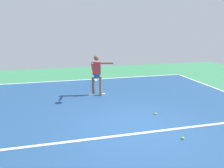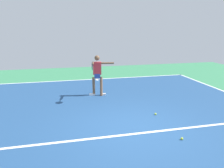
{
  "view_description": "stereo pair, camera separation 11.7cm",
  "coord_description": "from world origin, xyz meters",
  "views": [
    {
      "loc": [
        2.03,
        5.43,
        2.77
      ],
      "look_at": [
        0.23,
        -1.71,
        0.9
      ],
      "focal_mm": 35.28,
      "sensor_mm": 36.0,
      "label": 1
    },
    {
      "loc": [
        1.92,
        5.46,
        2.77
      ],
      "look_at": [
        0.23,
        -1.71,
        0.9
      ],
      "focal_mm": 35.28,
      "sensor_mm": 36.0,
      "label": 2
    }
  ],
  "objects": [
    {
      "name": "ground_plane",
      "position": [
        0.0,
        0.0,
        0.0
      ],
      "size": [
        21.13,
        21.13,
        0.0
      ],
      "primitive_type": "plane",
      "color": "#388456"
    },
    {
      "name": "court_surface",
      "position": [
        0.0,
        0.0,
        0.0
      ],
      "size": [
        10.53,
        12.97,
        0.0
      ],
      "primitive_type": "cube",
      "color": "navy",
      "rests_on": "ground_plane"
    },
    {
      "name": "court_line_baseline_near",
      "position": [
        0.0,
        -6.43,
        0.0
      ],
      "size": [
        10.53,
        0.1,
        0.01
      ],
      "primitive_type": "cube",
      "color": "white",
      "rests_on": "ground_plane"
    },
    {
      "name": "court_line_service",
      "position": [
        0.0,
        0.32,
        0.0
      ],
      "size": [
        7.9,
        0.1,
        0.01
      ],
      "primitive_type": "cube",
      "color": "white",
      "rests_on": "ground_plane"
    },
    {
      "name": "court_line_centre_mark",
      "position": [
        0.0,
        -6.23,
        0.0
      ],
      "size": [
        0.1,
        0.3,
        0.01
      ],
      "primitive_type": "cube",
      "color": "white",
      "rests_on": "ground_plane"
    },
    {
      "name": "tennis_player",
      "position": [
        0.46,
        -3.37,
        0.98
      ],
      "size": [
        1.05,
        1.14,
        1.71
      ],
      "rotation": [
        0.0,
        0.0,
        -0.18
      ],
      "color": "brown",
      "rests_on": "ground_plane"
    },
    {
      "name": "tennis_ball_by_baseline",
      "position": [
        -1.03,
        -0.8,
        0.03
      ],
      "size": [
        0.07,
        0.07,
        0.07
      ],
      "primitive_type": "sphere",
      "color": "#C6E53D",
      "rests_on": "ground_plane"
    },
    {
      "name": "tennis_ball_near_service_line",
      "position": [
        -0.99,
        0.91,
        0.03
      ],
      "size": [
        0.07,
        0.07,
        0.07
      ],
      "primitive_type": "sphere",
      "color": "#CCE033",
      "rests_on": "ground_plane"
    }
  ]
}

